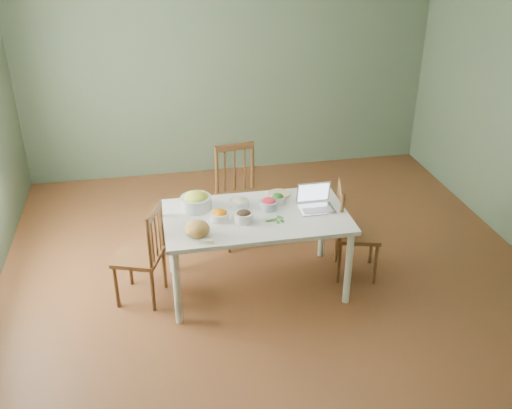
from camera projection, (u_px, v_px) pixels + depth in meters
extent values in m
cube|color=brown|center=(272.00, 275.00, 5.41)|extent=(5.00, 5.00, 0.00)
cube|color=#52674D|center=(229.00, 66.00, 6.96)|extent=(5.00, 0.00, 2.70)
cube|color=#52674D|center=(396.00, 339.00, 2.61)|extent=(5.00, 0.00, 2.70)
ellipsoid|color=tan|center=(197.00, 229.00, 4.59)|extent=(0.27, 0.27, 0.13)
cube|color=beige|center=(206.00, 241.00, 4.52)|extent=(0.12, 0.07, 0.03)
cylinder|color=#DDC379|center=(279.00, 194.00, 5.26)|extent=(0.21, 0.21, 0.02)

